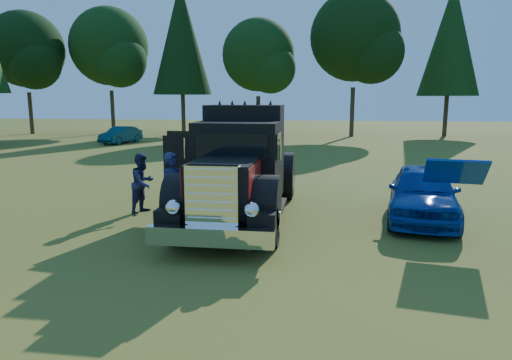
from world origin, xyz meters
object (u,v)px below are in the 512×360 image
object	(u,v)px
spectator_near	(173,192)
distant_teal_car	(121,135)
hotrod_coupe	(423,192)
spectator_far	(143,183)
diamond_t_truck	(239,172)

from	to	relation	value
spectator_near	distant_teal_car	distance (m)	23.72
hotrod_coupe	spectator_near	distance (m)	6.48
hotrod_coupe	spectator_far	bearing A→B (deg)	-178.04
spectator_far	hotrod_coupe	bearing A→B (deg)	-70.51
spectator_far	distant_teal_car	distance (m)	21.57
distant_teal_car	spectator_far	bearing A→B (deg)	-51.87
hotrod_coupe	distant_teal_car	bearing A→B (deg)	131.69
spectator_far	diamond_t_truck	bearing A→B (deg)	-81.67
hotrod_coupe	spectator_near	world-z (taller)	spectator_near
spectator_far	spectator_near	bearing A→B (deg)	-121.91
diamond_t_truck	spectator_far	xyz separation A→B (m)	(-2.83, 0.46, -0.44)
spectator_near	spectator_far	world-z (taller)	spectator_near
spectator_near	distant_teal_car	world-z (taller)	spectator_near
spectator_near	spectator_far	distance (m)	2.21
diamond_t_truck	hotrod_coupe	world-z (taller)	diamond_t_truck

